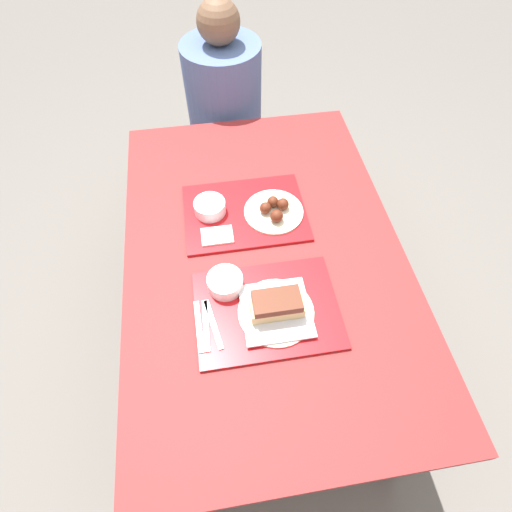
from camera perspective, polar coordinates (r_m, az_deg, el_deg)
ground_plane at (r=2.03m, az=0.80°, el=-11.62°), size 12.00×12.00×0.00m
picnic_table at (r=1.45m, az=1.09°, el=-1.28°), size 0.95×1.46×0.74m
picnic_bench_far at (r=2.29m, az=-3.12°, el=14.73°), size 0.91×0.28×0.46m
tray_near at (r=1.25m, az=1.59°, el=-7.67°), size 0.44×0.33×0.01m
tray_far at (r=1.48m, az=-1.59°, el=6.20°), size 0.44×0.33×0.01m
bowl_coleslaw_near at (r=1.26m, az=-4.44°, el=-3.72°), size 0.11×0.11×0.05m
brisket_sandwich_plate at (r=1.21m, az=2.92°, el=-7.43°), size 0.23×0.23×0.09m
plastic_fork_near at (r=1.22m, az=-7.15°, el=-9.78°), size 0.02×0.17×0.00m
plastic_knife_near at (r=1.22m, az=-6.11°, el=-9.65°), size 0.05×0.17×0.00m
plastic_spoon_near at (r=1.23m, az=-8.18°, el=-9.90°), size 0.02×0.17×0.00m
condiment_packet at (r=1.28m, az=1.63°, el=-4.47°), size 0.04×0.03×0.01m
bowl_coleslaw_far at (r=1.46m, az=-6.62°, el=7.02°), size 0.11×0.11×0.05m
wings_plate_far at (r=1.46m, az=2.62°, el=6.59°), size 0.22×0.22×0.05m
napkin_far at (r=1.40m, az=-5.56°, el=2.91°), size 0.11×0.08×0.01m
person_seated_across at (r=2.07m, az=-4.66°, el=22.23°), size 0.36×0.36×0.71m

